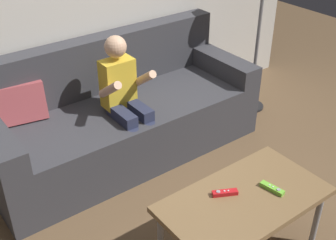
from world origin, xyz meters
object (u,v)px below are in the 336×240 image
at_px(coffee_table, 244,204).
at_px(couch, 120,117).
at_px(game_remote_red_near_edge, 225,193).
at_px(game_remote_lime_center, 272,188).
at_px(person_seated_on_couch, 125,97).

bearing_deg(coffee_table, couch, 89.13).
distance_m(game_remote_red_near_edge, game_remote_lime_center, 0.27).
height_order(coffee_table, game_remote_lime_center, game_remote_lime_center).
xyz_separation_m(couch, game_remote_lime_center, (0.14, -1.38, 0.16)).
height_order(couch, coffee_table, couch).
distance_m(couch, coffee_table, 1.34).
relative_size(couch, person_seated_on_couch, 2.10).
relative_size(coffee_table, game_remote_red_near_edge, 6.58).
bearing_deg(person_seated_on_couch, coffee_table, -88.46).
bearing_deg(game_remote_lime_center, couch, 95.90).
distance_m(couch, game_remote_red_near_edge, 1.26).
bearing_deg(person_seated_on_couch, game_remote_lime_center, -80.80).
bearing_deg(couch, game_remote_lime_center, -84.10).
relative_size(game_remote_red_near_edge, game_remote_lime_center, 0.98).
height_order(person_seated_on_couch, game_remote_red_near_edge, person_seated_on_couch).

